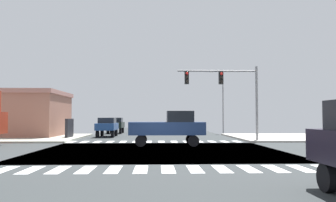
{
  "coord_description": "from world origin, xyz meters",
  "views": [
    {
      "loc": [
        -0.22,
        -20.25,
        1.91
      ],
      "look_at": [
        0.83,
        8.89,
        3.29
      ],
      "focal_mm": 37.29,
      "sensor_mm": 36.0,
      "label": 1
    }
  ],
  "objects_px": {
    "traffic_signal_mast": "(225,86)",
    "pickup_nearside_1": "(169,127)",
    "sedan_crossing_2": "(116,124)",
    "sedan_inner_5": "(107,125)",
    "street_lamp": "(221,95)"
  },
  "relations": [
    {
      "from": "sedan_inner_5",
      "to": "traffic_signal_mast",
      "type": "bearing_deg",
      "value": 144.7
    },
    {
      "from": "sedan_crossing_2",
      "to": "sedan_inner_5",
      "type": "distance_m",
      "value": 7.33
    },
    {
      "from": "traffic_signal_mast",
      "to": "sedan_inner_5",
      "type": "xyz_separation_m",
      "value": [
        -10.32,
        7.31,
        -3.33
      ]
    },
    {
      "from": "street_lamp",
      "to": "sedan_inner_5",
      "type": "distance_m",
      "value": 14.41
    },
    {
      "from": "traffic_signal_mast",
      "to": "pickup_nearside_1",
      "type": "relative_size",
      "value": 1.27
    },
    {
      "from": "pickup_nearside_1",
      "to": "sedan_inner_5",
      "type": "relative_size",
      "value": 1.19
    },
    {
      "from": "street_lamp",
      "to": "sedan_crossing_2",
      "type": "xyz_separation_m",
      "value": [
        -12.54,
        1.1,
        -3.4
      ]
    },
    {
      "from": "traffic_signal_mast",
      "to": "pickup_nearside_1",
      "type": "bearing_deg",
      "value": -140.57
    },
    {
      "from": "traffic_signal_mast",
      "to": "street_lamp",
      "type": "distance_m",
      "value": 13.72
    },
    {
      "from": "sedan_crossing_2",
      "to": "sedan_inner_5",
      "type": "xyz_separation_m",
      "value": [
        0.0,
        -7.33,
        0.0
      ]
    },
    {
      "from": "sedan_inner_5",
      "to": "street_lamp",
      "type": "bearing_deg",
      "value": -153.6
    },
    {
      "from": "traffic_signal_mast",
      "to": "sedan_crossing_2",
      "type": "relative_size",
      "value": 1.51
    },
    {
      "from": "sedan_crossing_2",
      "to": "sedan_inner_5",
      "type": "bearing_deg",
      "value": 90.0
    },
    {
      "from": "sedan_crossing_2",
      "to": "street_lamp",
      "type": "bearing_deg",
      "value": 174.97
    },
    {
      "from": "sedan_crossing_2",
      "to": "traffic_signal_mast",
      "type": "bearing_deg",
      "value": 125.18
    }
  ]
}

